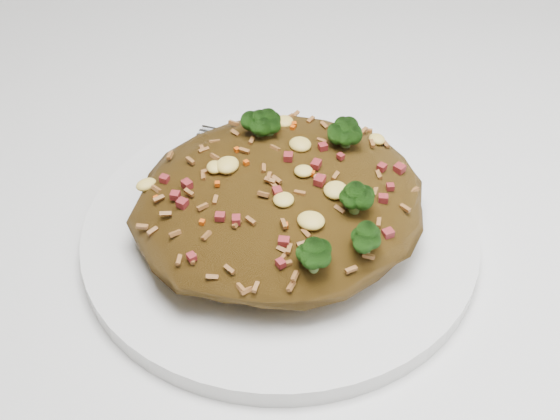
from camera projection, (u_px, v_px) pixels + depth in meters
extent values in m
cube|color=white|center=(301.00, 201.00, 0.61)|extent=(1.20, 0.80, 0.04)
cylinder|color=brown|center=(501.00, 148.00, 1.26)|extent=(0.06, 0.06, 0.71)
cylinder|color=white|center=(280.00, 233.00, 0.55)|extent=(0.27, 0.27, 0.01)
ellipsoid|color=brown|center=(280.00, 201.00, 0.53)|extent=(0.20, 0.18, 0.05)
ellipsoid|color=#113807|center=(355.00, 196.00, 0.48)|extent=(0.02, 0.02, 0.02)
ellipsoid|color=#113807|center=(342.00, 129.00, 0.53)|extent=(0.02, 0.02, 0.02)
ellipsoid|color=#113807|center=(366.00, 236.00, 0.47)|extent=(0.02, 0.02, 0.02)
ellipsoid|color=#113807|center=(346.00, 132.00, 0.53)|extent=(0.02, 0.02, 0.02)
ellipsoid|color=#113807|center=(269.00, 121.00, 0.54)|extent=(0.02, 0.02, 0.02)
ellipsoid|color=#113807|center=(314.00, 253.00, 0.46)|extent=(0.02, 0.02, 0.02)
ellipsoid|color=#113807|center=(260.00, 122.00, 0.54)|extent=(0.02, 0.02, 0.02)
cube|color=silver|center=(355.00, 164.00, 0.59)|extent=(0.08, 0.07, 0.00)
cube|color=silver|center=(235.00, 140.00, 0.61)|extent=(0.04, 0.04, 0.00)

